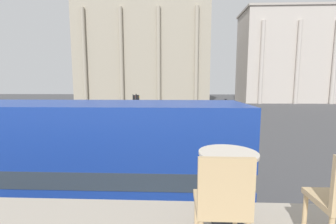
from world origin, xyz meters
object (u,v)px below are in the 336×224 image
object	(u,v)px
traffic_light_mid	(137,107)
car_maroon	(81,133)
traffic_light_far	(134,104)
plaza_building_left	(144,51)
double_decker_bus	(50,164)
car_silver	(182,120)
cafe_dining_table	(228,170)
plaza_building_right	(303,57)
cafe_chair_0	(222,203)
traffic_light_near	(226,122)
pedestrian_white	(202,110)
pedestrian_red	(246,116)

from	to	relation	value
traffic_light_mid	car_maroon	size ratio (longest dim) A/B	0.89
traffic_light_mid	traffic_light_far	distance (m)	6.46
plaza_building_left	traffic_light_mid	size ratio (longest dim) A/B	8.58
double_decker_bus	traffic_light_far	distance (m)	21.66
car_silver	cafe_dining_table	bearing A→B (deg)	-58.84
plaza_building_right	traffic_light_mid	bearing A→B (deg)	-133.28
cafe_chair_0	plaza_building_right	xyz separation A→B (m)	(31.94, 58.38, 7.75)
cafe_chair_0	car_maroon	world-z (taller)	cafe_chair_0
plaza_building_left	traffic_light_near	size ratio (longest dim) A/B	8.31
double_decker_bus	car_silver	xyz separation A→B (m)	(4.38, 18.48, -1.62)
cafe_dining_table	traffic_light_far	size ratio (longest dim) A/B	0.21
double_decker_bus	plaza_building_left	distance (m)	52.50
double_decker_bus	car_maroon	size ratio (longest dim) A/B	2.69
car_maroon	traffic_light_mid	bearing A→B (deg)	-64.09
cafe_dining_table	car_maroon	distance (m)	17.82
cafe_chair_0	plaza_building_left	world-z (taller)	plaza_building_left
cafe_chair_0	traffic_light_near	world-z (taller)	cafe_chair_0
double_decker_bus	cafe_chair_0	distance (m)	6.39
double_decker_bus	traffic_light_near	xyz separation A→B (m)	(6.57, 6.36, 0.20)
plaza_building_right	pedestrian_white	size ratio (longest dim) A/B	19.38
traffic_light_mid	car_silver	xyz separation A→B (m)	(4.48, 3.16, -1.74)
double_decker_bus	car_maroon	xyz separation A→B (m)	(-4.08, 11.37, -1.62)
cafe_chair_0	car_silver	world-z (taller)	cafe_chair_0
plaza_building_right	cafe_chair_0	bearing A→B (deg)	-118.69
traffic_light_mid	pedestrian_red	xyz separation A→B (m)	(12.08, 5.01, -1.52)
traffic_light_far	car_maroon	world-z (taller)	traffic_light_far
pedestrian_white	cafe_dining_table	bearing A→B (deg)	-129.07
double_decker_bus	plaza_building_left	world-z (taller)	plaza_building_left
traffic_light_mid	pedestrian_red	distance (m)	13.17
cafe_dining_table	traffic_light_mid	world-z (taller)	cafe_dining_table
plaza_building_right	pedestrian_white	xyz separation A→B (m)	(-28.62, -26.98, -10.59)
traffic_light_near	car_silver	distance (m)	12.45
traffic_light_mid	car_maroon	distance (m)	5.88
car_maroon	traffic_light_far	bearing A→B (deg)	-32.37
plaza_building_left	pedestrian_white	size ratio (longest dim) A/B	19.54
cafe_chair_0	pedestrian_white	size ratio (longest dim) A/B	0.56
car_maroon	car_silver	xyz separation A→B (m)	(8.46, 7.11, 0.00)
cafe_chair_0	car_silver	size ratio (longest dim) A/B	0.22
traffic_light_mid	traffic_light_far	size ratio (longest dim) A/B	1.10
plaza_building_right	car_silver	xyz separation A→B (m)	(-31.67, -35.23, -10.83)
traffic_light_far	car_maroon	distance (m)	10.63
double_decker_bus	plaza_building_right	distance (m)	65.35
car_maroon	car_silver	world-z (taller)	same
cafe_chair_0	traffic_light_far	xyz separation A→B (m)	(-5.74, 26.26, -1.54)
cafe_dining_table	car_silver	world-z (taller)	cafe_dining_table
plaza_building_right	traffic_light_far	xyz separation A→B (m)	(-37.68, -32.12, -9.29)
cafe_chair_0	car_silver	bearing A→B (deg)	94.03
plaza_building_left	plaza_building_right	size ratio (longest dim) A/B	1.01
traffic_light_far	plaza_building_right	bearing A→B (deg)	40.44
traffic_light_mid	car_maroon	xyz separation A→B (m)	(-3.98, -3.96, -1.74)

